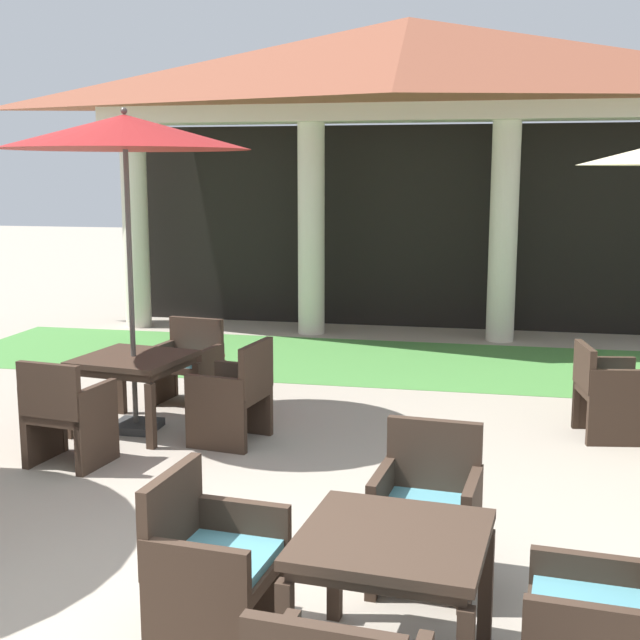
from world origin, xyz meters
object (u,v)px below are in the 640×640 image
object	(u,v)px
patio_chair_near_foreground_east	(597,626)
patio_umbrella_mid_left	(125,135)
patio_chair_near_foreground_north	(427,514)
patio_chair_mid_right_west	(608,392)
terracotta_urn	(222,375)
patio_table_mid_left	(134,366)
patio_chair_mid_left_north	(188,365)
patio_chair_mid_left_east	(234,395)
patio_table_near_foreground	(393,553)
patio_chair_mid_left_south	(67,415)
patio_chair_near_foreground_west	(212,566)

from	to	relation	value
patio_chair_near_foreground_east	patio_umbrella_mid_left	size ratio (longest dim) A/B	0.29
patio_chair_near_foreground_north	patio_chair_mid_right_west	world-z (taller)	patio_chair_near_foreground_north
patio_chair_mid_right_west	patio_chair_near_foreground_north	bearing A→B (deg)	-32.54
terracotta_urn	patio_chair_near_foreground_north	bearing A→B (deg)	-57.17
patio_table_mid_left	patio_chair_mid_left_north	world-z (taller)	patio_chair_mid_left_north
patio_table_mid_left	patio_chair_mid_left_east	size ratio (longest dim) A/B	1.14
patio_table_near_foreground	patio_chair_mid_left_east	size ratio (longest dim) A/B	1.03
patio_table_mid_left	patio_chair_mid_left_south	size ratio (longest dim) A/B	1.16
patio_table_mid_left	patio_chair_mid_left_east	bearing A→B (deg)	-8.34
patio_table_mid_left	patio_chair_mid_right_west	size ratio (longest dim) A/B	1.23
terracotta_urn	patio_chair_mid_left_north	bearing A→B (deg)	-111.33
patio_table_near_foreground	patio_umbrella_mid_left	distance (m)	4.85
patio_chair_mid_left_south	patio_chair_near_foreground_north	bearing A→B (deg)	-17.20
patio_chair_mid_left_south	terracotta_urn	xyz separation A→B (m)	(0.49, 2.50, -0.23)
patio_umbrella_mid_left	patio_chair_mid_left_east	bearing A→B (deg)	-8.34
patio_chair_near_foreground_north	patio_chair_near_foreground_west	xyz separation A→B (m)	(-1.01, -0.84, -0.02)
patio_chair_near_foreground_west	patio_umbrella_mid_left	world-z (taller)	patio_umbrella_mid_left
patio_chair_near_foreground_west	patio_umbrella_mid_left	size ratio (longest dim) A/B	0.30
terracotta_urn	patio_chair_mid_left_south	bearing A→B (deg)	-101.03
patio_table_near_foreground	patio_umbrella_mid_left	xyz separation A→B (m)	(-2.80, 3.37, 2.07)
patio_chair_mid_left_east	patio_chair_mid_right_west	size ratio (longest dim) A/B	1.08
patio_chair_mid_left_north	terracotta_urn	world-z (taller)	patio_chair_mid_left_north
patio_chair_mid_left_north	patio_chair_mid_right_west	size ratio (longest dim) A/B	1.02
patio_umbrella_mid_left	patio_table_near_foreground	bearing A→B (deg)	-50.29
patio_chair_mid_left_east	terracotta_urn	bearing A→B (deg)	30.29
patio_table_mid_left	terracotta_urn	bearing A→B (deg)	77.19
patio_chair_near_foreground_east	terracotta_urn	size ratio (longest dim) A/B	1.91
patio_table_mid_left	terracotta_urn	size ratio (longest dim) A/B	2.36
patio_chair_near_foreground_west	patio_chair_mid_right_west	distance (m)	4.61
patio_chair_mid_left_east	patio_table_mid_left	bearing A→B (deg)	90.00
patio_chair_mid_right_west	patio_umbrella_mid_left	bearing A→B (deg)	-90.07
patio_chair_near_foreground_north	patio_chair_near_foreground_east	distance (m)	1.31
patio_chair_near_foreground_west	patio_chair_near_foreground_east	bearing A→B (deg)	90.00
patio_chair_near_foreground_east	patio_table_mid_left	bearing A→B (deg)	52.40
patio_chair_mid_left_south	patio_table_mid_left	bearing A→B (deg)	90.00
patio_table_mid_left	patio_umbrella_mid_left	size ratio (longest dim) A/B	0.36
patio_chair_near_foreground_north	patio_chair_mid_left_south	distance (m)	3.36
patio_table_near_foreground	patio_chair_near_foreground_east	size ratio (longest dim) A/B	1.12
patio_chair_mid_left_south	patio_chair_mid_right_west	world-z (taller)	patio_chair_mid_left_south
patio_chair_near_foreground_north	patio_chair_mid_left_north	world-z (taller)	patio_chair_near_foreground_north
patio_chair_near_foreground_west	terracotta_urn	bearing A→B (deg)	-156.88
terracotta_urn	patio_chair_near_foreground_east	bearing A→B (deg)	-55.71
patio_table_near_foreground	patio_chair_mid_left_north	bearing A→B (deg)	121.25
patio_chair_mid_right_west	patio_chair_near_foreground_east	bearing A→B (deg)	-16.27
patio_table_near_foreground	patio_chair_mid_left_north	distance (m)	5.12
patio_chair_near_foreground_east	patio_chair_mid_left_north	distance (m)	5.71
patio_umbrella_mid_left	patio_chair_mid_left_south	size ratio (longest dim) A/B	3.27
patio_chair_near_foreground_east	terracotta_urn	bearing A→B (deg)	39.60
patio_table_mid_left	patio_chair_near_foreground_north	bearing A→B (deg)	-40.31
patio_chair_mid_left_east	patio_table_near_foreground	bearing A→B (deg)	-142.53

